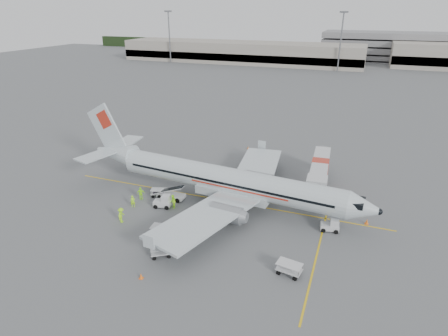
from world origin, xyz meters
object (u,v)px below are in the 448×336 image
(tug_mid, at_px, (217,211))
(belt_loader, at_px, (171,190))
(tug_fore, at_px, (330,224))
(jet_bridge, at_px, (319,173))
(tug_aft, at_px, (162,201))
(aircraft, at_px, (227,164))

(tug_mid, bearing_deg, belt_loader, 175.63)
(belt_loader, distance_m, tug_fore, 20.79)
(tug_mid, bearing_deg, jet_bridge, 63.78)
(tug_fore, bearing_deg, tug_mid, 178.98)
(jet_bridge, bearing_deg, tug_aft, -146.93)
(aircraft, xyz_separation_m, jet_bridge, (10.57, 9.13, -3.48))
(tug_aft, bearing_deg, tug_fore, -5.72)
(tug_fore, distance_m, tug_mid, 13.33)
(belt_loader, bearing_deg, tug_mid, -16.25)
(aircraft, distance_m, tug_aft, 9.65)
(belt_loader, height_order, tug_mid, belt_loader)
(jet_bridge, distance_m, belt_loader, 21.00)
(tug_aft, bearing_deg, tug_mid, -9.85)
(tug_aft, bearing_deg, belt_loader, 79.68)
(aircraft, bearing_deg, jet_bridge, 46.34)
(tug_fore, relative_size, tug_aft, 0.95)
(tug_fore, bearing_deg, tug_aft, 176.64)
(aircraft, xyz_separation_m, tug_aft, (-7.40, -4.08, -4.67))
(jet_bridge, height_order, tug_fore, jet_bridge)
(aircraft, relative_size, tug_fore, 19.31)
(aircraft, xyz_separation_m, tug_fore, (13.36, -2.22, -4.71))
(jet_bridge, xyz_separation_m, tug_aft, (-17.97, -13.21, -1.19))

